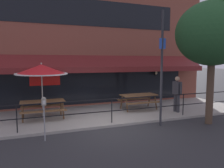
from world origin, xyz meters
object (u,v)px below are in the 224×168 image
object	(u,v)px
pedestrian_walking	(177,92)
street_sign_pole	(162,68)
patio_umbrella_left	(42,70)
street_tree_curbside	(216,29)
picnic_table_centre	(139,98)
parking_meter_near	(44,106)
picnic_table_left	(43,105)

from	to	relation	value
pedestrian_walking	street_sign_pole	xyz separation A→B (m)	(-1.83, -1.40, 1.22)
patio_umbrella_left	street_tree_curbside	xyz separation A→B (m)	(6.36, -2.95, 1.58)
picnic_table_centre	pedestrian_walking	bearing A→B (deg)	-37.70
patio_umbrella_left	street_tree_curbside	distance (m)	7.19
pedestrian_walking	picnic_table_centre	bearing A→B (deg)	142.30
patio_umbrella_left	street_tree_curbside	bearing A→B (deg)	-24.89
patio_umbrella_left	street_sign_pole	distance (m)	4.92
patio_umbrella_left	parking_meter_near	distance (m)	2.77
parking_meter_near	street_tree_curbside	world-z (taller)	street_tree_curbside
picnic_table_left	street_sign_pole	world-z (taller)	street_sign_pole
patio_umbrella_left	street_sign_pole	world-z (taller)	street_sign_pole
parking_meter_near	picnic_table_left	bearing A→B (deg)	87.72
parking_meter_near	street_sign_pole	size ratio (longest dim) A/B	0.32
parking_meter_near	street_sign_pole	bearing A→B (deg)	1.55
pedestrian_walking	street_sign_pole	size ratio (longest dim) A/B	0.39
parking_meter_near	street_tree_curbside	distance (m)	6.98
picnic_table_centre	street_tree_curbside	size ratio (longest dim) A/B	0.34
picnic_table_left	parking_meter_near	distance (m)	2.52
picnic_table_centre	parking_meter_near	xyz separation A→B (m)	(-4.74, -2.65, 0.44)
picnic_table_left	street_tree_curbside	distance (m)	7.62
patio_umbrella_left	parking_meter_near	bearing A→B (deg)	-92.20
picnic_table_left	pedestrian_walking	world-z (taller)	pedestrian_walking
picnic_table_centre	street_sign_pole	distance (m)	3.00
parking_meter_near	street_tree_curbside	size ratio (longest dim) A/B	0.27
picnic_table_left	pedestrian_walking	size ratio (longest dim) A/B	1.05
picnic_table_left	picnic_table_centre	size ratio (longest dim) A/B	1.00
pedestrian_walking	patio_umbrella_left	bearing A→B (deg)	170.29
parking_meter_near	street_sign_pole	xyz separation A→B (m)	(4.37, 0.12, 1.13)
pedestrian_walking	street_tree_curbside	world-z (taller)	street_tree_curbside
patio_umbrella_left	parking_meter_near	xyz separation A→B (m)	(-0.10, -2.56, -1.03)
street_sign_pole	street_tree_curbside	world-z (taller)	street_tree_curbside
picnic_table_left	pedestrian_walking	distance (m)	6.18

